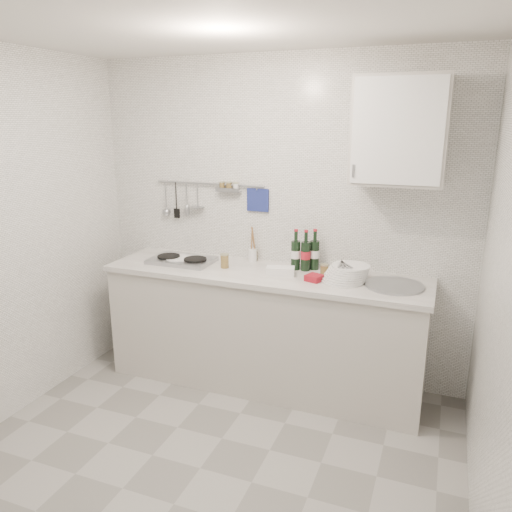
% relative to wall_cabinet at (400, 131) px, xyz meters
% --- Properties ---
extents(floor, '(3.00, 3.00, 0.00)m').
position_rel_wall_cabinet_xyz_m(floor, '(-0.90, -1.22, -1.95)').
color(floor, slate).
rests_on(floor, ground).
extents(ceiling, '(3.00, 3.00, 0.00)m').
position_rel_wall_cabinet_xyz_m(ceiling, '(-0.90, -1.22, 0.55)').
color(ceiling, silver).
rests_on(ceiling, back_wall).
extents(back_wall, '(3.00, 0.02, 2.50)m').
position_rel_wall_cabinet_xyz_m(back_wall, '(-0.90, 0.18, -0.70)').
color(back_wall, silver).
rests_on(back_wall, floor).
extents(wall_right, '(0.02, 2.80, 2.50)m').
position_rel_wall_cabinet_xyz_m(wall_right, '(0.60, -1.22, -0.70)').
color(wall_right, silver).
rests_on(wall_right, floor).
extents(counter, '(2.44, 0.64, 0.96)m').
position_rel_wall_cabinet_xyz_m(counter, '(-0.89, -0.12, -1.52)').
color(counter, '#B3AEA5').
rests_on(counter, floor).
extents(wall_rail, '(0.98, 0.09, 0.34)m').
position_rel_wall_cabinet_xyz_m(wall_rail, '(-1.50, 0.15, -0.52)').
color(wall_rail, '#93969B').
rests_on(wall_rail, back_wall).
extents(wall_cabinet, '(0.60, 0.38, 0.70)m').
position_rel_wall_cabinet_xyz_m(wall_cabinet, '(0.00, 0.00, 0.00)').
color(wall_cabinet, '#B3AEA5').
rests_on(wall_cabinet, back_wall).
extents(plate_stack_hob, '(0.24, 0.23, 0.03)m').
position_rel_wall_cabinet_xyz_m(plate_stack_hob, '(-1.64, -0.12, -1.01)').
color(plate_stack_hob, '#4B5AAA').
rests_on(plate_stack_hob, counter).
extents(plate_stack_sink, '(0.34, 0.32, 0.12)m').
position_rel_wall_cabinet_xyz_m(plate_stack_sink, '(-0.28, -0.12, -0.97)').
color(plate_stack_sink, white).
rests_on(plate_stack_sink, counter).
extents(wine_bottles, '(0.20, 0.13, 0.31)m').
position_rel_wall_cabinet_xyz_m(wine_bottles, '(-0.63, 0.04, -0.87)').
color(wine_bottles, black).
rests_on(wine_bottles, counter).
extents(butter_dish, '(0.22, 0.15, 0.06)m').
position_rel_wall_cabinet_xyz_m(butter_dish, '(-0.76, -0.16, -1.00)').
color(butter_dish, white).
rests_on(butter_dish, counter).
extents(strawberry_punnet, '(0.13, 0.13, 0.04)m').
position_rel_wall_cabinet_xyz_m(strawberry_punnet, '(-0.49, -0.20, -1.01)').
color(strawberry_punnet, '#A21228').
rests_on(strawberry_punnet, counter).
extents(utensil_crock, '(0.07, 0.07, 0.29)m').
position_rel_wall_cabinet_xyz_m(utensil_crock, '(-1.08, 0.11, -0.96)').
color(utensil_crock, white).
rests_on(utensil_crock, counter).
extents(jar_a, '(0.06, 0.06, 0.10)m').
position_rel_wall_cabinet_xyz_m(jar_a, '(-1.08, 0.13, -0.98)').
color(jar_a, brown).
rests_on(jar_a, counter).
extents(jar_b, '(0.06, 0.06, 0.07)m').
position_rel_wall_cabinet_xyz_m(jar_b, '(-0.35, 0.12, -1.00)').
color(jar_b, brown).
rests_on(jar_b, counter).
extents(jar_c, '(0.06, 0.06, 0.08)m').
position_rel_wall_cabinet_xyz_m(jar_c, '(-0.46, -0.04, -0.99)').
color(jar_c, brown).
rests_on(jar_c, counter).
extents(jar_d, '(0.07, 0.07, 0.11)m').
position_rel_wall_cabinet_xyz_m(jar_d, '(-1.22, -0.13, -0.97)').
color(jar_d, brown).
rests_on(jar_d, counter).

